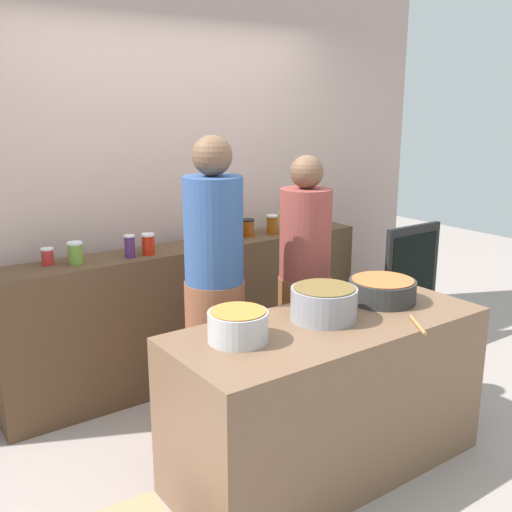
{
  "coord_description": "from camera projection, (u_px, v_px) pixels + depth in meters",
  "views": [
    {
      "loc": [
        -1.95,
        -2.39,
        1.92
      ],
      "look_at": [
        0.0,
        0.35,
        1.05
      ],
      "focal_mm": 41.57,
      "sensor_mm": 36.0,
      "label": 1
    }
  ],
  "objects": [
    {
      "name": "wooden_spoon",
      "position": [
        418.0,
        325.0,
        2.95
      ],
      "size": [
        0.15,
        0.22,
        0.02
      ],
      "primitive_type": "cylinder",
      "rotation": [
        1.57,
        0.0,
        5.69
      ],
      "color": "#9E703D",
      "rests_on": "prep_table"
    },
    {
      "name": "cooking_pot_right",
      "position": [
        382.0,
        290.0,
        3.31
      ],
      "size": [
        0.37,
        0.37,
        0.13
      ],
      "color": "#2D2D2D",
      "rests_on": "prep_table"
    },
    {
      "name": "preserve_jar_2",
      "position": [
        130.0,
        246.0,
        3.74
      ],
      "size": [
        0.07,
        0.07,
        0.14
      ],
      "color": "#4C255B",
      "rests_on": "display_shelf"
    },
    {
      "name": "preserve_jar_8",
      "position": [
        284.0,
        222.0,
        4.5
      ],
      "size": [
        0.09,
        0.09,
        0.15
      ],
      "color": "gold",
      "rests_on": "display_shelf"
    },
    {
      "name": "display_shelf",
      "position": [
        195.0,
        311.0,
        4.2
      ],
      "size": [
        2.7,
        0.36,
        0.97
      ],
      "primitive_type": "cube",
      "color": "#503925",
      "rests_on": "ground"
    },
    {
      "name": "chalkboard_sign",
      "position": [
        411.0,
        286.0,
        4.72
      ],
      "size": [
        0.58,
        0.05,
        1.0
      ],
      "color": "black",
      "rests_on": "ground"
    },
    {
      "name": "preserve_jar_9",
      "position": [
        309.0,
        218.0,
        4.67
      ],
      "size": [
        0.07,
        0.07,
        0.14
      ],
      "color": "#D66217",
      "rests_on": "display_shelf"
    },
    {
      "name": "preserve_jar_5",
      "position": [
        238.0,
        231.0,
        4.24
      ],
      "size": [
        0.08,
        0.08,
        0.12
      ],
      "color": "gold",
      "rests_on": "display_shelf"
    },
    {
      "name": "preserve_jar_3",
      "position": [
        148.0,
        244.0,
        3.81
      ],
      "size": [
        0.09,
        0.09,
        0.14
      ],
      "color": "red",
      "rests_on": "display_shelf"
    },
    {
      "name": "preserve_jar_6",
      "position": [
        248.0,
        228.0,
        4.33
      ],
      "size": [
        0.09,
        0.09,
        0.13
      ],
      "color": "#87390D",
      "rests_on": "display_shelf"
    },
    {
      "name": "preserve_jar_1",
      "position": [
        75.0,
        253.0,
        3.59
      ],
      "size": [
        0.09,
        0.09,
        0.14
      ],
      "color": "olive",
      "rests_on": "display_shelf"
    },
    {
      "name": "cooking_pot_left",
      "position": [
        238.0,
        326.0,
        2.75
      ],
      "size": [
        0.28,
        0.28,
        0.15
      ],
      "color": "#B7B7BC",
      "rests_on": "prep_table"
    },
    {
      "name": "cook_with_tongs",
      "position": [
        215.0,
        307.0,
        3.33
      ],
      "size": [
        0.34,
        0.34,
        1.76
      ],
      "color": "brown",
      "rests_on": "ground"
    },
    {
      "name": "ground",
      "position": [
        291.0,
        442.0,
        3.46
      ],
      "size": [
        12.0,
        12.0,
        0.0
      ],
      "primitive_type": "plane",
      "color": "gray"
    },
    {
      "name": "preserve_jar_4",
      "position": [
        207.0,
        235.0,
        4.17
      ],
      "size": [
        0.07,
        0.07,
        0.1
      ],
      "color": "#4A1454",
      "rests_on": "display_shelf"
    },
    {
      "name": "preserve_jar_7",
      "position": [
        272.0,
        225.0,
        4.4
      ],
      "size": [
        0.08,
        0.08,
        0.15
      ],
      "color": "#813F0D",
      "rests_on": "display_shelf"
    },
    {
      "name": "cooking_pot_center",
      "position": [
        324.0,
        303.0,
        3.03
      ],
      "size": [
        0.34,
        0.34,
        0.17
      ],
      "color": "gray",
      "rests_on": "prep_table"
    },
    {
      "name": "prep_table",
      "position": [
        328.0,
        397.0,
        3.11
      ],
      "size": [
        1.7,
        0.7,
        0.84
      ],
      "primitive_type": "cube",
      "color": "brown",
      "rests_on": "ground"
    },
    {
      "name": "preserve_jar_0",
      "position": [
        48.0,
        256.0,
        3.57
      ],
      "size": [
        0.07,
        0.07,
        0.1
      ],
      "color": "#B22821",
      "rests_on": "display_shelf"
    },
    {
      "name": "cook_in_cap",
      "position": [
        304.0,
        299.0,
        3.66
      ],
      "size": [
        0.32,
        0.32,
        1.63
      ],
      "color": "brown",
      "rests_on": "ground"
    },
    {
      "name": "storefront_wall",
      "position": [
        167.0,
        164.0,
        4.22
      ],
      "size": [
        4.8,
        0.12,
        3.0
      ],
      "primitive_type": "cube",
      "color": "#BF9F94",
      "rests_on": "ground"
    }
  ]
}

